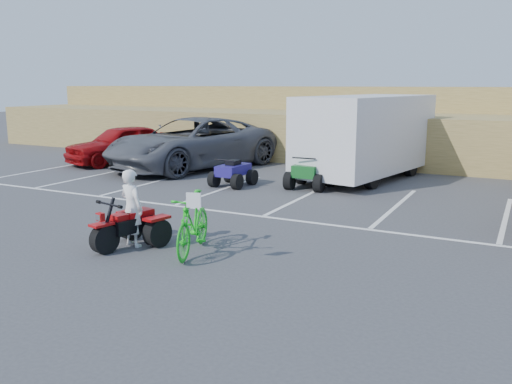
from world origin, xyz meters
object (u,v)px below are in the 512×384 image
at_px(rider, 132,208).
at_px(green_dirt_bike, 193,223).
at_px(grey_pickup, 192,143).
at_px(quad_atv_blue, 233,186).
at_px(quad_atv_green, 310,188).
at_px(red_trike_atv, 127,247).
at_px(red_car, 122,144).
at_px(cargo_trailer, 366,134).

height_order(rider, green_dirt_bike, rider).
distance_m(green_dirt_bike, grey_pickup, 10.89).
height_order(quad_atv_blue, quad_atv_green, quad_atv_green).
bearing_deg(red_trike_atv, red_car, 143.55).
distance_m(grey_pickup, red_car, 3.37).
xyz_separation_m(grey_pickup, quad_atv_green, (5.60, -1.71, -0.98)).
height_order(red_trike_atv, quad_atv_blue, red_trike_atv).
relative_size(cargo_trailer, quad_atv_green, 4.00).
height_order(red_trike_atv, grey_pickup, grey_pickup).
height_order(grey_pickup, quad_atv_green, grey_pickup).
relative_size(rider, green_dirt_bike, 0.79).
relative_size(rider, grey_pickup, 0.22).
xyz_separation_m(rider, red_car, (-8.06, 9.04, 0.00)).
bearing_deg(quad_atv_blue, grey_pickup, 144.62).
distance_m(grey_pickup, quad_atv_green, 5.94).
bearing_deg(rider, grey_pickup, -50.56).
height_order(grey_pickup, quad_atv_blue, grey_pickup).
height_order(green_dirt_bike, quad_atv_blue, green_dirt_bike).
height_order(green_dirt_bike, red_car, red_car).
relative_size(red_trike_atv, quad_atv_green, 0.95).
distance_m(green_dirt_bike, quad_atv_blue, 7.12).
height_order(red_trike_atv, cargo_trailer, cargo_trailer).
bearing_deg(grey_pickup, green_dirt_bike, -40.97).
distance_m(cargo_trailer, quad_atv_blue, 4.97).
bearing_deg(red_car, quad_atv_green, 9.91).
bearing_deg(rider, cargo_trailer, -88.89).
height_order(cargo_trailer, quad_atv_blue, cargo_trailer).
bearing_deg(grey_pickup, rider, -47.77).
distance_m(red_trike_atv, red_car, 12.22).
bearing_deg(green_dirt_bike, quad_atv_blue, 96.32).
distance_m(red_car, quad_atv_blue, 7.08).
height_order(rider, quad_atv_blue, rider).
height_order(green_dirt_bike, cargo_trailer, cargo_trailer).
distance_m(rider, quad_atv_green, 7.58).
relative_size(grey_pickup, quad_atv_green, 4.37).
xyz_separation_m(rider, cargo_trailer, (1.99, 9.94, 0.75)).
bearing_deg(quad_atv_green, rider, -98.48).
bearing_deg(rider, quad_atv_green, -84.53).
xyz_separation_m(red_trike_atv, grey_pickup, (-4.66, 9.35, 0.98)).
relative_size(red_trike_atv, cargo_trailer, 0.24).
bearing_deg(red_car, cargo_trailer, 24.86).
bearing_deg(grey_pickup, quad_atv_blue, -22.45).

